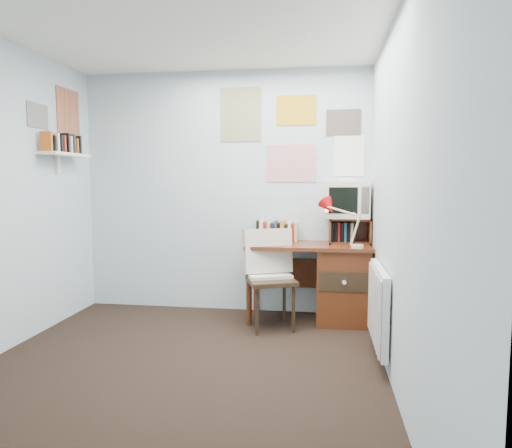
{
  "coord_description": "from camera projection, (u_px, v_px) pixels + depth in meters",
  "views": [
    {
      "loc": [
        1.02,
        -2.95,
        1.38
      ],
      "look_at": [
        0.44,
        1.04,
        0.99
      ],
      "focal_mm": 32.0,
      "sensor_mm": 36.0,
      "label": 1
    }
  ],
  "objects": [
    {
      "name": "tv_riser",
      "position": [
        349.0,
        231.0,
        4.48
      ],
      "size": [
        0.4,
        0.3,
        0.25
      ],
      "primitive_type": "cube",
      "color": "#5A2814",
      "rests_on": "desk"
    },
    {
      "name": "posters_back",
      "position": [
        291.0,
        134.0,
        4.62
      ],
      "size": [
        1.2,
        0.01,
        0.9
      ],
      "primitive_type": "cube",
      "color": "white",
      "rests_on": "back_wall"
    },
    {
      "name": "desk_chair",
      "position": [
        271.0,
        281.0,
        4.22
      ],
      "size": [
        0.58,
        0.57,
        0.9
      ],
      "primitive_type": "cube",
      "rotation": [
        0.0,
        0.0,
        0.35
      ],
      "color": "black",
      "rests_on": "ground"
    },
    {
      "name": "desk",
      "position": [
        337.0,
        281.0,
        4.43
      ],
      "size": [
        1.2,
        0.55,
        0.76
      ],
      "color": "#5A2814",
      "rests_on": "ground"
    },
    {
      "name": "ceiling",
      "position": [
        165.0,
        6.0,
        2.94
      ],
      "size": [
        3.0,
        3.5,
        0.02
      ],
      "primitive_type": "cube",
      "color": "white",
      "rests_on": "back_wall"
    },
    {
      "name": "right_wall",
      "position": [
        399.0,
        201.0,
        2.85
      ],
      "size": [
        0.02,
        3.5,
        2.5
      ],
      "primitive_type": "cube",
      "color": "#B1C2CB",
      "rests_on": "ground"
    },
    {
      "name": "ground",
      "position": [
        172.0,
        378.0,
        3.18
      ],
      "size": [
        3.5,
        3.5,
        0.0
      ],
      "primitive_type": "plane",
      "color": "black",
      "rests_on": "ground"
    },
    {
      "name": "radiator",
      "position": [
        379.0,
        306.0,
        3.47
      ],
      "size": [
        0.09,
        0.8,
        0.6
      ],
      "primitive_type": "cube",
      "color": "white",
      "rests_on": "right_wall"
    },
    {
      "name": "back_wall",
      "position": [
        224.0,
        192.0,
        4.79
      ],
      "size": [
        3.0,
        0.02,
        2.5
      ],
      "primitive_type": "cube",
      "color": "#B1C2CB",
      "rests_on": "ground"
    },
    {
      "name": "desk_lamp",
      "position": [
        358.0,
        226.0,
        4.14
      ],
      "size": [
        0.33,
        0.3,
        0.41
      ],
      "primitive_type": "cube",
      "rotation": [
        0.0,
        0.0,
        0.23
      ],
      "color": "red",
      "rests_on": "desk"
    },
    {
      "name": "crt_tv",
      "position": [
        347.0,
        198.0,
        4.47
      ],
      "size": [
        0.42,
        0.38,
        0.39
      ],
      "primitive_type": "cube",
      "rotation": [
        0.0,
        0.0,
        0.02
      ],
      "color": "beige",
      "rests_on": "tv_riser"
    },
    {
      "name": "posters_left",
      "position": [
        54.0,
        114.0,
        4.29
      ],
      "size": [
        0.01,
        0.7,
        0.6
      ],
      "primitive_type": "cube",
      "color": "white",
      "rests_on": "left_wall"
    },
    {
      "name": "book_row",
      "position": [
        286.0,
        230.0,
        4.64
      ],
      "size": [
        0.6,
        0.14,
        0.22
      ],
      "primitive_type": "cube",
      "color": "#5A2814",
      "rests_on": "desk"
    },
    {
      "name": "wall_shelf",
      "position": [
        65.0,
        155.0,
        4.31
      ],
      "size": [
        0.2,
        0.62,
        0.24
      ],
      "primitive_type": "cube",
      "color": "white",
      "rests_on": "left_wall"
    }
  ]
}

